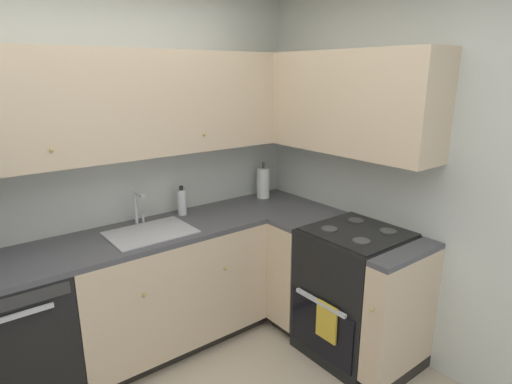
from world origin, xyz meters
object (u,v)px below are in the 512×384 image
oven_range (354,292)px  soap_bottle (182,202)px  paper_towel_roll (263,183)px  dishwasher (14,340)px

oven_range → soap_bottle: bearing=125.5°
soap_bottle → paper_towel_roll: (0.77, -0.02, 0.03)m
soap_bottle → paper_towel_roll: 0.77m
dishwasher → paper_towel_roll: paper_towel_roll is taller
paper_towel_roll → oven_range: bearing=-90.7°
dishwasher → paper_towel_roll: size_ratio=2.75×
dishwasher → paper_towel_roll: (2.01, 0.16, 0.61)m
dishwasher → oven_range: size_ratio=0.83×
paper_towel_roll → dishwasher: bearing=-175.4°
oven_range → soap_bottle: (-0.76, 1.07, 0.55)m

